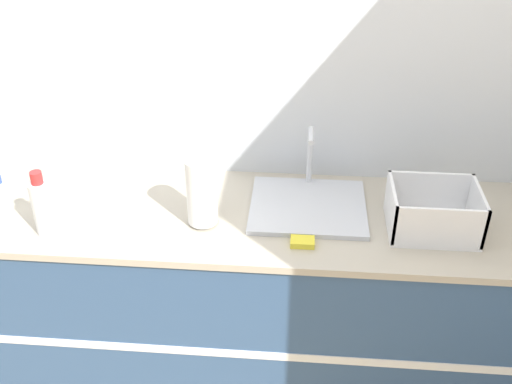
% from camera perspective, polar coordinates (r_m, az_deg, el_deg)
% --- Properties ---
extents(wall_back, '(4.99, 0.06, 2.60)m').
position_cam_1_polar(wall_back, '(2.55, -2.38, 10.44)').
color(wall_back, silver).
rests_on(wall_back, ground_plane).
extents(counter_cabinet, '(2.61, 0.68, 0.89)m').
position_cam_1_polar(counter_cabinet, '(2.70, -2.88, -9.68)').
color(counter_cabinet, '#33517A').
rests_on(counter_cabinet, ground_plane).
extents(sink, '(0.47, 0.41, 0.28)m').
position_cam_1_polar(sink, '(2.45, 4.98, -1.11)').
color(sink, silver).
rests_on(sink, counter_cabinet).
extents(paper_towel_roll, '(0.12, 0.12, 0.28)m').
position_cam_1_polar(paper_towel_roll, '(2.29, -5.21, 0.01)').
color(paper_towel_roll, '#4C4C51').
rests_on(paper_towel_roll, counter_cabinet).
extents(dish_rack, '(0.33, 0.27, 0.18)m').
position_cam_1_polar(dish_rack, '(2.38, 16.48, -2.08)').
color(dish_rack, white).
rests_on(dish_rack, counter_cabinet).
extents(bottle_clear, '(0.06, 0.06, 0.16)m').
position_cam_1_polar(bottle_clear, '(2.60, -23.11, -0.33)').
color(bottle_clear, silver).
rests_on(bottle_clear, counter_cabinet).
extents(bottle_white_spray, '(0.08, 0.08, 0.26)m').
position_cam_1_polar(bottle_white_spray, '(2.38, -19.65, -1.27)').
color(bottle_white_spray, white).
rests_on(bottle_white_spray, counter_cabinet).
extents(sponge, '(0.09, 0.06, 0.02)m').
position_cam_1_polar(sponge, '(2.24, 4.45, -4.77)').
color(sponge, yellow).
rests_on(sponge, counter_cabinet).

